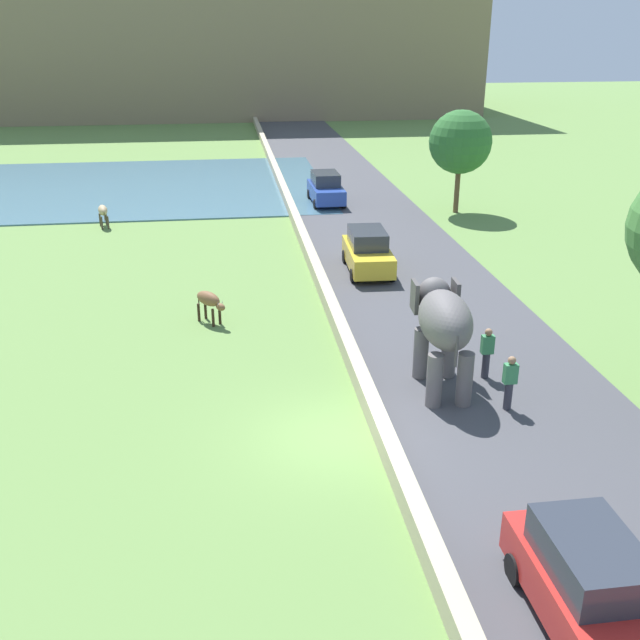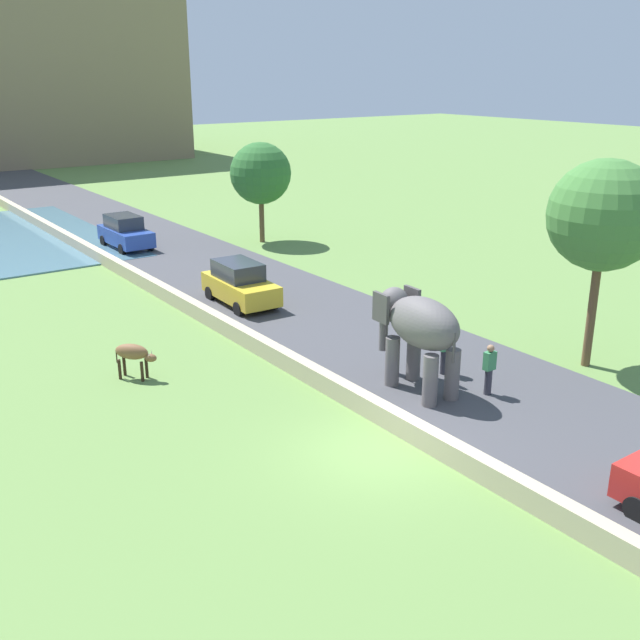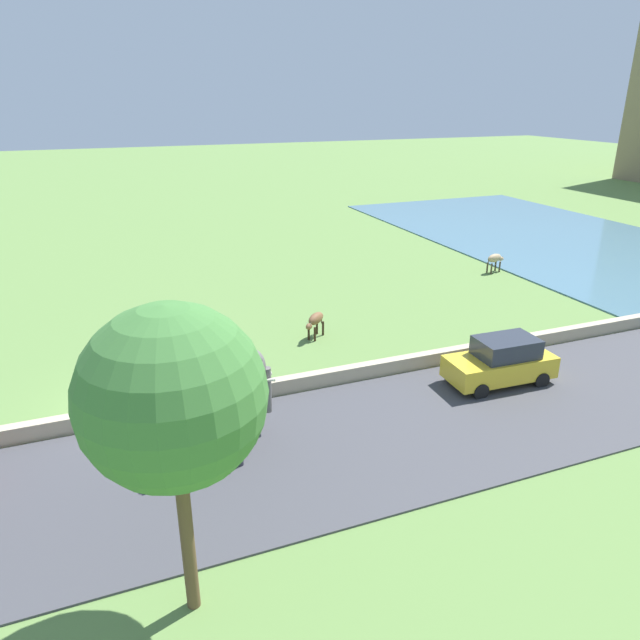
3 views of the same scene
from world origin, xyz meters
name	(u,v)px [view 1 (image 1 of 3)]	position (x,y,z in m)	size (l,w,h in m)	color
ground_plane	(333,437)	(0.00, 0.00, 0.00)	(220.00, 220.00, 0.00)	#608442
road_surface	(371,226)	(5.00, 20.00, 0.03)	(7.00, 120.00, 0.06)	#424247
barrier_wall	(302,235)	(1.20, 18.00, 0.30)	(0.40, 110.00, 0.59)	tan
lake	(39,189)	(-14.00, 31.64, 0.04)	(36.00, 18.00, 0.08)	slate
hill_distant	(183,16)	(-6.00, 76.55, 10.35)	(64.00, 28.00, 20.71)	#897556
elephant	(443,323)	(3.44, 2.25, 2.04)	(1.53, 3.50, 2.99)	#605B5B
person_beside_elephant	(487,352)	(4.95, 2.61, 0.87)	(0.36, 0.22, 1.63)	#33333D
person_trailing	(510,382)	(4.91, 0.72, 0.87)	(0.36, 0.22, 1.63)	#33333D
car_red	(591,588)	(3.42, -6.84, 0.90)	(1.81, 4.01, 1.80)	red
car_blue	(326,189)	(3.42, 25.41, 0.90)	(1.84, 4.03, 1.80)	#2D4CA8
car_yellow	(368,251)	(3.43, 12.91, 0.90)	(1.92, 4.06, 1.80)	gold
cow_brown	(209,301)	(-3.14, 8.09, 0.84)	(1.16, 1.27, 1.15)	brown
cow_tan	(103,211)	(-8.64, 21.84, 0.84)	(0.70, 1.42, 1.15)	tan
tree_mid	(460,142)	(10.30, 22.47, 3.83)	(3.38, 3.38, 5.54)	brown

